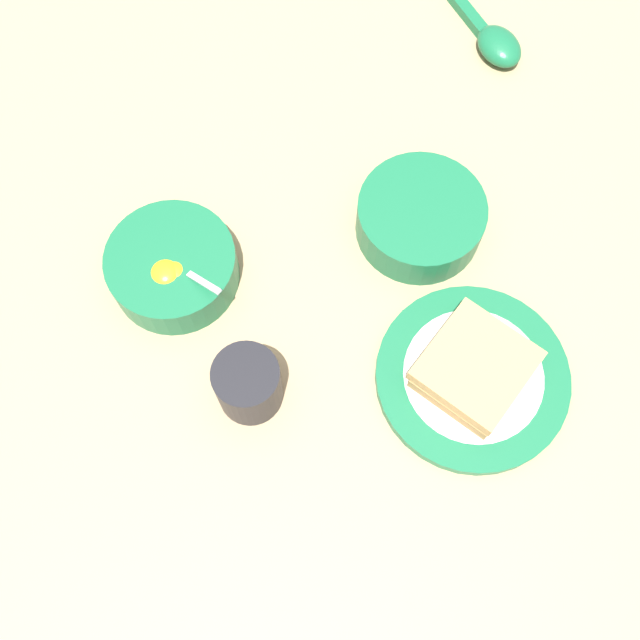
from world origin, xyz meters
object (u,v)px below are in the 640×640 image
at_px(egg_bowl, 173,267).
at_px(soup_spoon, 493,40).
at_px(congee_bowl, 420,217).
at_px(drinking_cup, 248,384).
at_px(toast_sandwich, 475,368).
at_px(toast_plate, 472,377).

relative_size(egg_bowl, soup_spoon, 0.91).
relative_size(congee_bowl, drinking_cup, 1.95).
height_order(congee_bowl, drinking_cup, drinking_cup).
bearing_deg(toast_sandwich, egg_bowl, -19.50).
xyz_separation_m(egg_bowl, toast_plate, (-0.34, 0.12, -0.02)).
distance_m(toast_plate, congee_bowl, 0.20).
bearing_deg(drinking_cup, toast_sandwich, -174.73).
xyz_separation_m(toast_sandwich, soup_spoon, (-0.06, -0.46, -0.02)).
bearing_deg(egg_bowl, congee_bowl, -166.66).
height_order(toast_sandwich, drinking_cup, drinking_cup).
bearing_deg(soup_spoon, toast_plate, 83.24).
bearing_deg(soup_spoon, drinking_cup, 58.38).
distance_m(egg_bowl, toast_plate, 0.36).
bearing_deg(soup_spoon, congee_bowl, 68.65).
distance_m(toast_sandwich, congee_bowl, 0.19).
height_order(egg_bowl, soup_spoon, egg_bowl).
bearing_deg(congee_bowl, egg_bowl, 13.34).
bearing_deg(drinking_cup, soup_spoon, -121.62).
bearing_deg(drinking_cup, toast_plate, -175.15).
height_order(toast_plate, congee_bowl, congee_bowl).
bearing_deg(toast_plate, soup_spoon, -96.76).
bearing_deg(soup_spoon, egg_bowl, 41.20).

